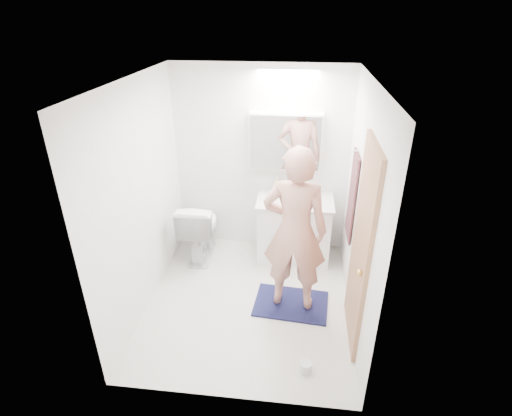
# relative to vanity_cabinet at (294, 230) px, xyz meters

# --- Properties ---
(floor) EXTENTS (2.50, 2.50, 0.00)m
(floor) POSITION_rel_vanity_cabinet_xyz_m (-0.46, -0.96, -0.39)
(floor) COLOR silver
(floor) RESTS_ON ground
(ceiling) EXTENTS (2.50, 2.50, 0.00)m
(ceiling) POSITION_rel_vanity_cabinet_xyz_m (-0.46, -0.96, 2.01)
(ceiling) COLOR white
(ceiling) RESTS_ON floor
(wall_back) EXTENTS (2.50, 0.00, 2.50)m
(wall_back) POSITION_rel_vanity_cabinet_xyz_m (-0.46, 0.29, 0.81)
(wall_back) COLOR white
(wall_back) RESTS_ON floor
(wall_front) EXTENTS (2.50, 0.00, 2.50)m
(wall_front) POSITION_rel_vanity_cabinet_xyz_m (-0.46, -2.21, 0.81)
(wall_front) COLOR white
(wall_front) RESTS_ON floor
(wall_left) EXTENTS (0.00, 2.50, 2.50)m
(wall_left) POSITION_rel_vanity_cabinet_xyz_m (-1.56, -0.96, 0.81)
(wall_left) COLOR white
(wall_left) RESTS_ON floor
(wall_right) EXTENTS (0.00, 2.50, 2.50)m
(wall_right) POSITION_rel_vanity_cabinet_xyz_m (0.64, -0.96, 0.81)
(wall_right) COLOR white
(wall_right) RESTS_ON floor
(vanity_cabinet) EXTENTS (0.90, 0.55, 0.78)m
(vanity_cabinet) POSITION_rel_vanity_cabinet_xyz_m (0.00, 0.00, 0.00)
(vanity_cabinet) COLOR white
(vanity_cabinet) RESTS_ON floor
(countertop) EXTENTS (0.95, 0.58, 0.04)m
(countertop) POSITION_rel_vanity_cabinet_xyz_m (0.00, -0.00, 0.41)
(countertop) COLOR silver
(countertop) RESTS_ON vanity_cabinet
(sink_basin) EXTENTS (0.36, 0.36, 0.03)m
(sink_basin) POSITION_rel_vanity_cabinet_xyz_m (0.00, 0.03, 0.45)
(sink_basin) COLOR white
(sink_basin) RESTS_ON countertop
(faucet) EXTENTS (0.02, 0.02, 0.16)m
(faucet) POSITION_rel_vanity_cabinet_xyz_m (0.00, 0.22, 0.51)
(faucet) COLOR silver
(faucet) RESTS_ON countertop
(medicine_cabinet) EXTENTS (0.88, 0.14, 0.70)m
(medicine_cabinet) POSITION_rel_vanity_cabinet_xyz_m (-0.16, 0.21, 1.11)
(medicine_cabinet) COLOR white
(medicine_cabinet) RESTS_ON wall_back
(mirror_panel) EXTENTS (0.84, 0.01, 0.66)m
(mirror_panel) POSITION_rel_vanity_cabinet_xyz_m (-0.16, 0.13, 1.11)
(mirror_panel) COLOR silver
(mirror_panel) RESTS_ON medicine_cabinet
(toilet) EXTENTS (0.47, 0.80, 0.81)m
(toilet) POSITION_rel_vanity_cabinet_xyz_m (-1.20, -0.11, 0.01)
(toilet) COLOR white
(toilet) RESTS_ON floor
(bath_rug) EXTENTS (0.84, 0.61, 0.02)m
(bath_rug) POSITION_rel_vanity_cabinet_xyz_m (0.02, -0.98, -0.38)
(bath_rug) COLOR #18133E
(bath_rug) RESTS_ON floor
(person) EXTENTS (0.69, 0.48, 1.80)m
(person) POSITION_rel_vanity_cabinet_xyz_m (0.02, -0.98, 0.56)
(person) COLOR tan
(person) RESTS_ON bath_rug
(door) EXTENTS (0.04, 0.80, 2.00)m
(door) POSITION_rel_vanity_cabinet_xyz_m (0.62, -1.31, 0.61)
(door) COLOR #AF7E57
(door) RESTS_ON wall_right
(door_knob) EXTENTS (0.06, 0.06, 0.06)m
(door_knob) POSITION_rel_vanity_cabinet_xyz_m (0.58, -1.61, 0.56)
(door_knob) COLOR gold
(door_knob) RESTS_ON door
(towel) EXTENTS (0.02, 0.42, 1.00)m
(towel) POSITION_rel_vanity_cabinet_xyz_m (0.62, -0.41, 0.71)
(towel) COLOR #131C3D
(towel) RESTS_ON wall_right
(towel_hook) EXTENTS (0.07, 0.02, 0.02)m
(towel_hook) POSITION_rel_vanity_cabinet_xyz_m (0.61, -0.41, 1.23)
(towel_hook) COLOR silver
(towel_hook) RESTS_ON wall_right
(soap_bottle_a) EXTENTS (0.10, 0.10, 0.24)m
(soap_bottle_a) POSITION_rel_vanity_cabinet_xyz_m (-0.25, 0.15, 0.55)
(soap_bottle_a) COLOR #C7B581
(soap_bottle_a) RESTS_ON countertop
(soap_bottle_b) EXTENTS (0.11, 0.11, 0.17)m
(soap_bottle_b) POSITION_rel_vanity_cabinet_xyz_m (-0.15, 0.18, 0.52)
(soap_bottle_b) COLOR #5597B7
(soap_bottle_b) RESTS_ON countertop
(toothbrush_cup) EXTENTS (0.12, 0.12, 0.08)m
(toothbrush_cup) POSITION_rel_vanity_cabinet_xyz_m (0.17, 0.16, 0.47)
(toothbrush_cup) COLOR #3942AC
(toothbrush_cup) RESTS_ON countertop
(toilet_paper_roll) EXTENTS (0.11, 0.11, 0.10)m
(toilet_paper_roll) POSITION_rel_vanity_cabinet_xyz_m (0.18, -1.86, -0.34)
(toilet_paper_roll) COLOR silver
(toilet_paper_roll) RESTS_ON floor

